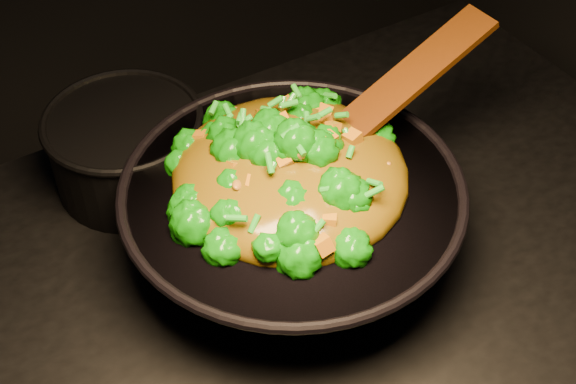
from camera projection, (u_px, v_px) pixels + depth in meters
wok at (292, 221)px, 1.00m from camera, size 0.51×0.51×0.11m
stir_fry at (290, 148)px, 0.93m from camera, size 0.30×0.30×0.10m
spatula at (383, 101)px, 0.98m from camera, size 0.32×0.07×0.14m
back_pot at (128, 150)px, 1.09m from camera, size 0.26×0.26×0.12m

